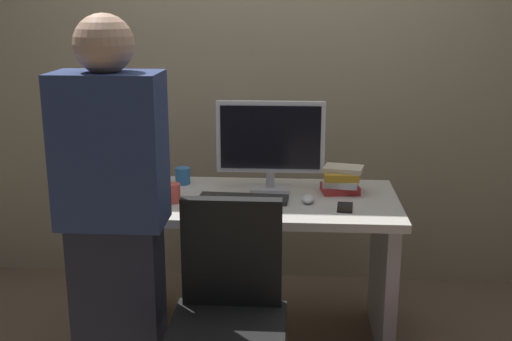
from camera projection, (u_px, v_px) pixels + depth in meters
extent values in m
plane|color=brown|center=(257.00, 335.00, 3.32)|extent=(9.00, 9.00, 0.00)
cube|color=tan|center=(266.00, 33.00, 3.71)|extent=(6.40, 0.10, 3.00)
cube|color=beige|center=(257.00, 201.00, 3.13)|extent=(1.38, 0.72, 0.04)
cube|color=#B2B2B7|center=(134.00, 269.00, 3.27)|extent=(0.06, 0.64, 0.71)
cube|color=#B2B2B7|center=(383.00, 275.00, 3.19)|extent=(0.06, 0.64, 0.71)
cube|color=black|center=(227.00, 335.00, 2.41)|extent=(0.44, 0.44, 0.08)
cube|color=black|center=(232.00, 252.00, 2.52)|extent=(0.40, 0.06, 0.44)
cube|color=#262838|center=(120.00, 323.00, 2.57)|extent=(0.34, 0.20, 0.85)
cube|color=navy|center=(110.00, 150.00, 2.39)|extent=(0.40, 0.24, 0.58)
sphere|color=tan|center=(104.00, 44.00, 2.29)|extent=(0.22, 0.22, 0.22)
cube|color=silver|center=(270.00, 189.00, 3.25)|extent=(0.20, 0.14, 0.02)
cube|color=silver|center=(270.00, 179.00, 3.24)|extent=(0.04, 0.03, 0.08)
cube|color=silver|center=(271.00, 137.00, 3.18)|extent=(0.54, 0.03, 0.36)
cube|color=black|center=(270.00, 138.00, 3.16)|extent=(0.50, 0.01, 0.32)
cube|color=#262626|center=(243.00, 199.00, 3.08)|extent=(0.44, 0.15, 0.02)
ellipsoid|color=white|center=(308.00, 199.00, 3.05)|extent=(0.06, 0.10, 0.03)
cylinder|color=#D84C3F|center=(172.00, 193.00, 3.04)|extent=(0.08, 0.08, 0.09)
cylinder|color=#3372B2|center=(183.00, 176.00, 3.35)|extent=(0.08, 0.08, 0.09)
cube|color=red|center=(340.00, 189.00, 3.21)|extent=(0.20, 0.17, 0.04)
cube|color=white|center=(341.00, 182.00, 3.19)|extent=(0.19, 0.16, 0.03)
cube|color=gold|center=(341.00, 175.00, 3.18)|extent=(0.17, 0.16, 0.04)
cube|color=beige|center=(344.00, 169.00, 3.18)|extent=(0.21, 0.17, 0.03)
cube|color=black|center=(345.00, 207.00, 2.97)|extent=(0.08, 0.15, 0.01)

